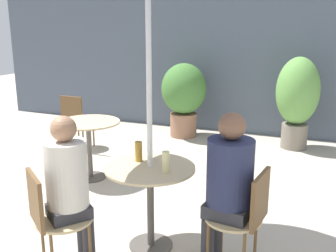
# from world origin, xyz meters

# --- Properties ---
(ground_plane) EXTENTS (20.00, 20.00, 0.00)m
(ground_plane) POSITION_xyz_m (0.00, 0.00, 0.00)
(ground_plane) COLOR #B2A899
(storefront_wall) EXTENTS (10.00, 0.06, 3.00)m
(storefront_wall) POSITION_xyz_m (0.00, 4.00, 1.50)
(storefront_wall) COLOR #4C5666
(storefront_wall) RESTS_ON ground_plane
(cafe_table_near) EXTENTS (0.75, 0.75, 0.73)m
(cafe_table_near) POSITION_xyz_m (-0.02, 0.04, 0.56)
(cafe_table_near) COLOR #514C47
(cafe_table_near) RESTS_ON ground_plane
(cafe_table_far) EXTENTS (0.77, 0.77, 0.73)m
(cafe_table_far) POSITION_xyz_m (-1.35, 1.19, 0.57)
(cafe_table_far) COLOR #514C47
(cafe_table_far) RESTS_ON ground_plane
(bistro_chair_0) EXTENTS (0.49, 0.49, 0.84)m
(bistro_chair_0) POSITION_xyz_m (-0.52, -0.61, 0.52)
(bistro_chair_0) COLOR tan
(bistro_chair_0) RESTS_ON ground_plane
(bistro_chair_1) EXTENTS (0.45, 0.43, 0.84)m
(bistro_chair_1) POSITION_xyz_m (0.80, -0.07, 0.52)
(bistro_chair_1) COLOR tan
(bistro_chair_1) RESTS_ON ground_plane
(bistro_chair_3) EXTENTS (0.43, 0.43, 0.84)m
(bistro_chair_3) POSITION_xyz_m (-2.17, 2.11, 0.52)
(bistro_chair_3) COLOR tan
(bistro_chair_3) RESTS_ON ground_plane
(seated_person_0) EXTENTS (0.39, 0.39, 1.24)m
(seated_person_0) POSITION_xyz_m (-0.43, -0.49, 0.74)
(seated_person_0) COLOR #2D2D33
(seated_person_0) RESTS_ON ground_plane
(seated_person_1) EXTENTS (0.37, 0.35, 1.26)m
(seated_person_1) POSITION_xyz_m (0.65, -0.05, 0.74)
(seated_person_1) COLOR #2D2D33
(seated_person_1) RESTS_ON ground_plane
(beer_glass_0) EXTENTS (0.06, 0.06, 0.17)m
(beer_glass_0) POSITION_xyz_m (-0.16, 0.14, 0.81)
(beer_glass_0) COLOR #B28433
(beer_glass_0) RESTS_ON cafe_table_near
(beer_glass_1) EXTENTS (0.06, 0.06, 0.17)m
(beer_glass_1) POSITION_xyz_m (0.15, -0.02, 0.81)
(beer_glass_1) COLOR beige
(beer_glass_1) RESTS_ON cafe_table_near
(potted_plant_0) EXTENTS (0.75, 0.75, 1.24)m
(potted_plant_0) POSITION_xyz_m (-0.91, 3.41, 0.73)
(potted_plant_0) COLOR #93664C
(potted_plant_0) RESTS_ON ground_plane
(potted_plant_1) EXTENTS (0.64, 0.64, 1.40)m
(potted_plant_1) POSITION_xyz_m (0.90, 3.41, 0.81)
(potted_plant_1) COLOR slate
(potted_plant_1) RESTS_ON ground_plane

